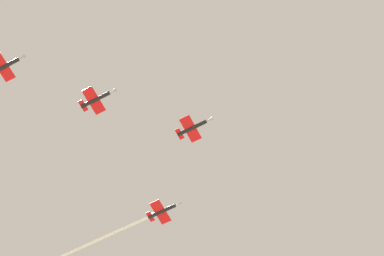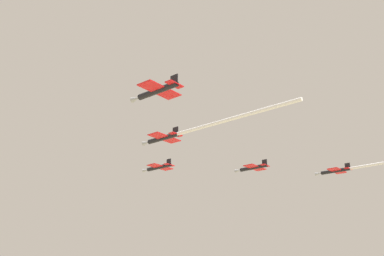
# 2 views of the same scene
# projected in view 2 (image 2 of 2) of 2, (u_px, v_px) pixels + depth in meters

# --- Properties ---
(jet_lead) EXTENTS (10.66, 7.76, 2.22)m
(jet_lead) POSITION_uv_depth(u_px,v_px,m) (158.00, 167.00, 120.17)
(jet_lead) COLOR black
(jet_port_inner) EXTENTS (39.16, 7.76, 2.22)m
(jet_port_inner) POSITION_uv_depth(u_px,v_px,m) (195.00, 129.00, 89.71)
(jet_port_inner) COLOR black
(jet_starboard_inner) EXTENTS (10.66, 7.76, 2.22)m
(jet_starboard_inner) POSITION_uv_depth(u_px,v_px,m) (253.00, 168.00, 122.39)
(jet_starboard_inner) COLOR black
(jet_port_outer) EXTENTS (10.66, 7.76, 2.22)m
(jet_port_outer) POSITION_uv_depth(u_px,v_px,m) (157.00, 91.00, 72.04)
(jet_port_outer) COLOR black
(jet_starboard_outer) EXTENTS (40.46, 7.76, 2.22)m
(jet_starboard_outer) POSITION_uv_depth(u_px,v_px,m) (369.00, 165.00, 120.29)
(jet_starboard_outer) COLOR black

